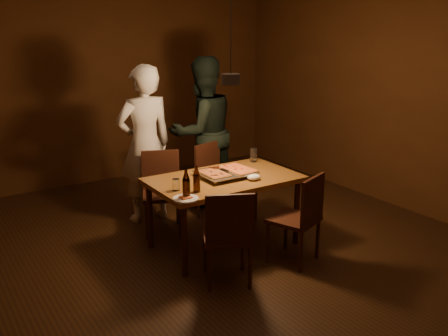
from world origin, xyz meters
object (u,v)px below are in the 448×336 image
chair_far_left (161,184)px  diner_dark (203,132)px  beer_bottle_b (197,179)px  chair_far_right (214,174)px  diner_white (145,144)px  pendant_lamp (231,78)px  chair_near_right (302,211)px  beer_bottle_a (186,184)px  chair_near_left (228,230)px  pizza_tray (226,174)px  plate_slice (186,199)px  dining_table (224,184)px

chair_far_left → diner_dark: diner_dark is taller
beer_bottle_b → chair_far_right: bearing=51.1°
diner_white → pendant_lamp: size_ratio=1.66×
chair_near_right → diner_dark: diner_dark is taller
beer_bottle_a → beer_bottle_b: (0.16, 0.10, -0.01)m
chair_near_left → beer_bottle_a: (-0.20, 0.38, 0.35)m
chair_far_right → pendant_lamp: pendant_lamp is taller
pizza_tray → pendant_lamp: pendant_lamp is taller
pendant_lamp → chair_near_right: bearing=-58.6°
plate_slice → diner_dark: size_ratio=0.12×
diner_white → pizza_tray: bearing=110.6°
chair_near_right → plate_slice: 1.14m
plate_slice → diner_white: diner_white is taller
chair_near_left → beer_bottle_a: beer_bottle_a is taller
chair_near_left → plate_slice: 0.47m
chair_near_right → beer_bottle_a: beer_bottle_a is taller
beer_bottle_a → diner_white: (0.26, 1.46, 0.03)m
chair_far_right → pizza_tray: 0.84m
chair_far_left → diner_white: diner_white is taller
chair_far_right → chair_near_left: same height
plate_slice → chair_near_left: bearing=-57.9°
chair_near_right → pendant_lamp: (-0.39, 0.65, 1.22)m
diner_dark → chair_near_left: bearing=63.4°
diner_white → diner_dark: bearing=-171.5°
chair_near_right → dining_table: bearing=98.1°
chair_far_left → diner_dark: size_ratio=0.29×
pizza_tray → diner_white: 1.17m
chair_near_left → chair_far_left: bearing=111.7°
chair_far_right → dining_table: bearing=48.3°
chair_near_right → plate_slice: bearing=139.9°
chair_far_right → pendant_lamp: bearing=51.6°
diner_white → pendant_lamp: 1.53m
beer_bottle_a → pendant_lamp: (0.64, 0.25, 0.88)m
beer_bottle_b → pendant_lamp: pendant_lamp is taller
chair_far_left → diner_dark: 1.04m
diner_dark → chair_far_right: bearing=73.4°
beer_bottle_b → pizza_tray: bearing=28.3°
chair_far_left → pizza_tray: size_ratio=1.00×
dining_table → chair_near_left: 0.85m
dining_table → chair_near_left: (-0.43, -0.73, -0.14)m
pizza_tray → chair_near_right: bearing=-61.7°
chair_near_left → beer_bottle_a: size_ratio=2.11×
plate_slice → diner_dark: (1.13, 1.61, 0.18)m
beer_bottle_b → pendant_lamp: 1.01m
diner_dark → plate_slice: bearing=53.2°
pizza_tray → plate_slice: (-0.69, -0.40, -0.01)m
plate_slice → diner_white: bearing=79.2°
diner_dark → chair_far_left: bearing=28.6°
beer_bottle_a → beer_bottle_b: beer_bottle_a is taller
beer_bottle_a → diner_dark: size_ratio=0.14×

